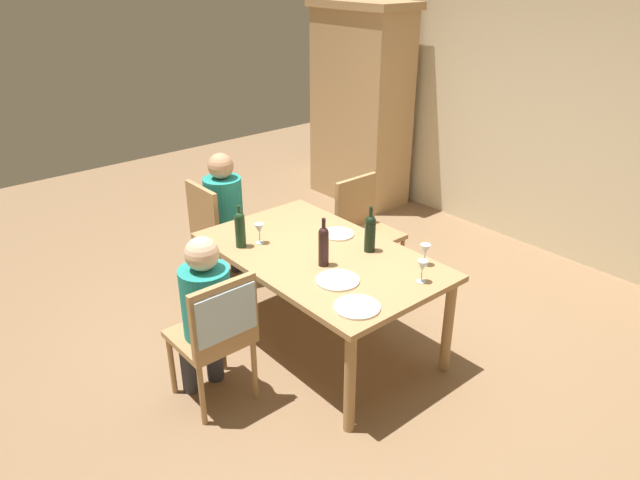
# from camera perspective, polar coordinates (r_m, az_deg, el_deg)

# --- Properties ---
(ground_plane) EXTENTS (10.00, 10.00, 0.00)m
(ground_plane) POSITION_cam_1_polar(r_m,az_deg,el_deg) (4.45, -0.00, -9.79)
(ground_plane) COLOR #846647
(rear_room_partition) EXTENTS (6.40, 0.12, 2.70)m
(rear_room_partition) POSITION_cam_1_polar(r_m,az_deg,el_deg) (5.90, 21.02, 11.97)
(rear_room_partition) COLOR beige
(rear_room_partition) RESTS_ON ground_plane
(armoire_cabinet) EXTENTS (1.18, 0.62, 2.18)m
(armoire_cabinet) POSITION_cam_1_polar(r_m,az_deg,el_deg) (6.77, 3.94, 12.96)
(armoire_cabinet) COLOR tan
(armoire_cabinet) RESTS_ON ground_plane
(dining_table) EXTENTS (1.73, 1.04, 0.74)m
(dining_table) POSITION_cam_1_polar(r_m,az_deg,el_deg) (4.10, -0.00, -2.26)
(dining_table) COLOR #A87F51
(dining_table) RESTS_ON ground_plane
(chair_near) EXTENTS (0.46, 0.44, 0.92)m
(chair_near) POSITION_cam_1_polar(r_m,az_deg,el_deg) (3.61, -9.75, -8.21)
(chair_near) COLOR #A87F51
(chair_near) RESTS_ON ground_plane
(chair_left_end) EXTENTS (0.44, 0.44, 0.92)m
(chair_left_end) POSITION_cam_1_polar(r_m,az_deg,el_deg) (5.03, -10.00, 1.26)
(chair_left_end) COLOR #A87F51
(chair_left_end) RESTS_ON ground_plane
(chair_far_left) EXTENTS (0.44, 0.44, 0.92)m
(chair_far_left) POSITION_cam_1_polar(r_m,az_deg,el_deg) (5.02, 4.29, 1.53)
(chair_far_left) COLOR #A87F51
(chair_far_left) RESTS_ON ground_plane
(person_woman_host) EXTENTS (0.35, 0.31, 1.13)m
(person_woman_host) POSITION_cam_1_polar(r_m,az_deg,el_deg) (3.68, -11.05, -6.40)
(person_woman_host) COLOR #33333D
(person_woman_host) RESTS_ON ground_plane
(person_man_bearded) EXTENTS (0.32, 0.36, 1.16)m
(person_man_bearded) POSITION_cam_1_polar(r_m,az_deg,el_deg) (5.03, -9.01, 2.98)
(person_man_bearded) COLOR #33333D
(person_man_bearded) RESTS_ON ground_plane
(wine_bottle_tall_green) EXTENTS (0.08, 0.08, 0.33)m
(wine_bottle_tall_green) POSITION_cam_1_polar(r_m,az_deg,el_deg) (4.05, 4.86, 0.77)
(wine_bottle_tall_green) COLOR black
(wine_bottle_tall_green) RESTS_ON dining_table
(wine_bottle_dark_red) EXTENTS (0.07, 0.07, 0.31)m
(wine_bottle_dark_red) POSITION_cam_1_polar(r_m,az_deg,el_deg) (4.14, -7.73, 1.14)
(wine_bottle_dark_red) COLOR #19381E
(wine_bottle_dark_red) RESTS_ON dining_table
(wine_bottle_short_olive) EXTENTS (0.07, 0.07, 0.34)m
(wine_bottle_short_olive) POSITION_cam_1_polar(r_m,az_deg,el_deg) (3.84, 0.35, -0.48)
(wine_bottle_short_olive) COLOR black
(wine_bottle_short_olive) RESTS_ON dining_table
(wine_glass_near_left) EXTENTS (0.07, 0.07, 0.15)m
(wine_glass_near_left) POSITION_cam_1_polar(r_m,az_deg,el_deg) (4.19, -5.88, 1.03)
(wine_glass_near_left) COLOR silver
(wine_glass_near_left) RESTS_ON dining_table
(wine_glass_centre) EXTENTS (0.07, 0.07, 0.15)m
(wine_glass_centre) POSITION_cam_1_polar(r_m,az_deg,el_deg) (3.72, 9.86, -2.57)
(wine_glass_centre) COLOR silver
(wine_glass_centre) RESTS_ON dining_table
(wine_glass_near_right) EXTENTS (0.07, 0.07, 0.15)m
(wine_glass_near_right) POSITION_cam_1_polar(r_m,az_deg,el_deg) (3.93, 10.13, -1.00)
(wine_glass_near_right) COLOR silver
(wine_glass_near_right) RESTS_ON dining_table
(dinner_plate_host) EXTENTS (0.24, 0.24, 0.01)m
(dinner_plate_host) POSITION_cam_1_polar(r_m,az_deg,el_deg) (4.33, 1.73, 0.59)
(dinner_plate_host) COLOR white
(dinner_plate_host) RESTS_ON dining_table
(dinner_plate_guest_left) EXTENTS (0.28, 0.28, 0.01)m
(dinner_plate_guest_left) POSITION_cam_1_polar(r_m,az_deg,el_deg) (3.72, 1.71, -3.90)
(dinner_plate_guest_left) COLOR silver
(dinner_plate_guest_left) RESTS_ON dining_table
(dinner_plate_guest_right) EXTENTS (0.27, 0.27, 0.01)m
(dinner_plate_guest_right) POSITION_cam_1_polar(r_m,az_deg,el_deg) (3.45, 3.60, -6.47)
(dinner_plate_guest_right) COLOR white
(dinner_plate_guest_right) RESTS_ON dining_table
(handbag) EXTENTS (0.19, 0.30, 0.22)m
(handbag) POSITION_cam_1_polar(r_m,az_deg,el_deg) (4.95, 7.68, -4.54)
(handbag) COLOR brown
(handbag) RESTS_ON ground_plane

